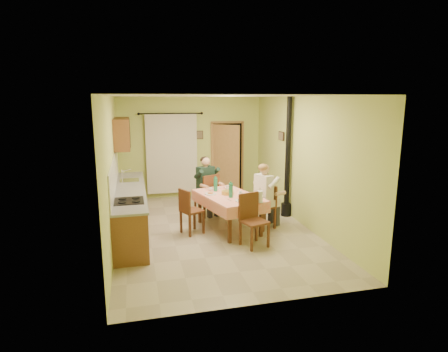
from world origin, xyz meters
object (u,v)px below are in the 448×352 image
object	(u,v)px
chair_right	(265,215)
chair_near	(254,231)
man_right	(265,189)
chair_far	(207,203)
man_far	(206,179)
dining_table	(229,212)
stove_flue	(287,174)
chair_left	(192,220)

from	to	relation	value
chair_right	chair_near	bearing A→B (deg)	127.88
man_right	chair_far	bearing A→B (deg)	20.04
chair_right	man_far	size ratio (longest dim) A/B	0.67
chair_far	man_right	size ratio (longest dim) A/B	0.73
dining_table	man_right	world-z (taller)	man_right
chair_near	dining_table	bearing A→B (deg)	-94.27
chair_right	chair_far	bearing A→B (deg)	20.47
man_far	man_right	distance (m)	1.58
dining_table	chair_right	bearing A→B (deg)	-22.16
chair_far	stove_flue	xyz separation A→B (m)	(1.83, -0.47, 0.73)
chair_left	chair_far	bearing A→B (deg)	129.30
stove_flue	dining_table	bearing A→B (deg)	-159.05
chair_near	chair_far	bearing A→B (deg)	-93.86
chair_right	chair_left	distance (m)	1.58
man_far	stove_flue	distance (m)	1.91
chair_near	man_far	world-z (taller)	man_far
chair_left	stove_flue	distance (m)	2.57
dining_table	chair_near	world-z (taller)	chair_near
chair_right	man_right	world-z (taller)	man_right
chair_far	chair_near	size ratio (longest dim) A/B	1.01
man_far	stove_flue	xyz separation A→B (m)	(1.84, -0.48, 0.15)
chair_near	chair_right	xyz separation A→B (m)	(0.54, 0.90, -0.00)
chair_far	chair_left	world-z (taller)	chair_far
chair_right	man_right	bearing A→B (deg)	90.00
man_right	stove_flue	world-z (taller)	stove_flue
chair_right	man_far	bearing A→B (deg)	20.30
chair_far	man_far	size ratio (longest dim) A/B	0.73
chair_right	stove_flue	size ratio (longest dim) A/B	0.33
dining_table	stove_flue	distance (m)	1.80
chair_far	dining_table	bearing A→B (deg)	-99.55
chair_near	man_far	bearing A→B (deg)	-93.79
dining_table	chair_near	xyz separation A→B (m)	(0.23, -1.00, -0.09)
chair_left	dining_table	bearing A→B (deg)	68.63
chair_far	chair_left	bearing A→B (deg)	-139.30
stove_flue	chair_far	bearing A→B (deg)	165.62
chair_far	chair_right	size ratio (longest dim) A/B	1.08
chair_right	stove_flue	world-z (taller)	stove_flue
chair_near	stove_flue	world-z (taller)	stove_flue
chair_right	man_right	size ratio (longest dim) A/B	0.67
man_right	man_far	bearing A→B (deg)	19.88
chair_near	chair_right	world-z (taller)	chair_near
dining_table	chair_far	distance (m)	1.11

